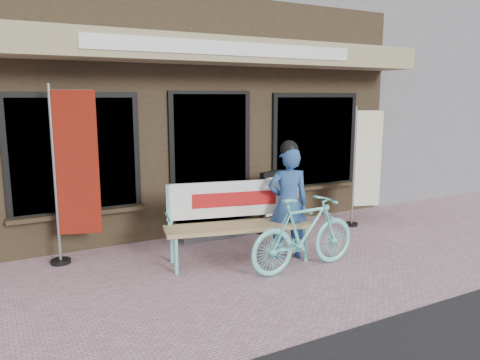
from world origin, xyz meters
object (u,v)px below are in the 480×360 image
nobori_cream (365,165)px  bench (237,215)px  person (288,201)px  bicycle (304,233)px  menu_stand (273,201)px  nobori_red (74,173)px

nobori_cream → bench: bearing=-150.4°
person → nobori_cream: size_ratio=0.80×
bicycle → nobori_cream: 2.45m
nobori_cream → person: bearing=-140.8°
bench → nobori_cream: size_ratio=1.00×
bench → menu_stand: bench is taller
bench → bicycle: bench is taller
bicycle → nobori_cream: size_ratio=0.78×
nobori_red → nobori_cream: 4.50m
nobori_cream → nobori_red: bearing=-165.6°
bicycle → nobori_red: (-2.40, 1.59, 0.71)m
person → menu_stand: person is taller
bench → person: 0.69m
nobori_red → bench: bearing=-5.9°
bicycle → menu_stand: menu_stand is taller
person → bicycle: bearing=-77.7°
nobori_cream → menu_stand: size_ratio=2.00×
person → nobori_red: size_ratio=0.69×
bicycle → menu_stand: 1.62m
person → nobori_red: bearing=177.0°
bicycle → person: bearing=-10.6°
bench → nobori_red: 2.12m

